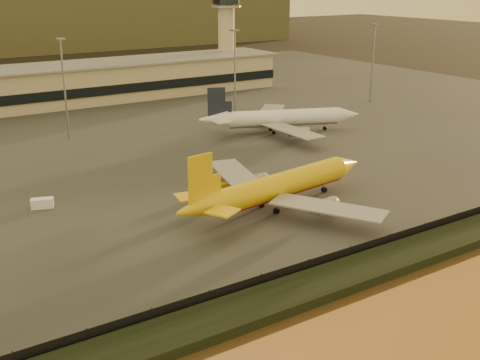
% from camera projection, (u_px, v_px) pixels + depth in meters
% --- Properties ---
extents(ground, '(900.00, 900.00, 0.00)m').
position_uv_depth(ground, '(286.00, 235.00, 98.04)').
color(ground, black).
rests_on(ground, ground).
extents(embankment, '(320.00, 7.00, 1.40)m').
position_uv_depth(embankment, '(359.00, 271.00, 84.31)').
color(embankment, black).
rests_on(embankment, ground).
extents(tarmac, '(320.00, 220.00, 0.20)m').
position_uv_depth(tarmac, '(87.00, 122.00, 173.45)').
color(tarmac, '#2D2D2D').
rests_on(tarmac, ground).
extents(perimeter_fence, '(300.00, 0.05, 2.20)m').
position_uv_depth(perimeter_fence, '(340.00, 257.00, 87.30)').
color(perimeter_fence, black).
rests_on(perimeter_fence, tarmac).
extents(terminal_building, '(202.00, 25.00, 12.60)m').
position_uv_depth(terminal_building, '(7.00, 90.00, 188.24)').
color(terminal_building, tan).
rests_on(terminal_building, tarmac).
extents(control_tower, '(11.20, 11.20, 35.50)m').
position_uv_depth(control_tower, '(226.00, 27.00, 231.31)').
color(control_tower, tan).
rests_on(control_tower, tarmac).
extents(apron_light_masts, '(152.20, 12.20, 25.40)m').
position_uv_depth(apron_light_masts, '(162.00, 73.00, 160.33)').
color(apron_light_masts, slate).
rests_on(apron_light_masts, tarmac).
extents(dhl_cargo_jet, '(44.40, 43.11, 13.26)m').
position_uv_depth(dhl_cargo_jet, '(279.00, 187.00, 107.93)').
color(dhl_cargo_jet, '#DCAF0B').
rests_on(dhl_cargo_jet, tarmac).
extents(white_narrowbody_jet, '(42.46, 40.08, 12.71)m').
position_uv_depth(white_narrowbody_jet, '(281.00, 118.00, 160.90)').
color(white_narrowbody_jet, white).
rests_on(white_narrowbody_jet, tarmac).
extents(gse_vehicle_yellow, '(3.84, 2.09, 1.65)m').
position_uv_depth(gse_vehicle_yellow, '(219.00, 188.00, 116.68)').
color(gse_vehicle_yellow, '#DCAF0B').
rests_on(gse_vehicle_yellow, tarmac).
extents(gse_vehicle_white, '(4.30, 2.98, 1.77)m').
position_uv_depth(gse_vehicle_white, '(42.00, 203.00, 108.65)').
color(gse_vehicle_white, white).
rests_on(gse_vehicle_white, tarmac).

